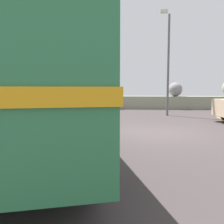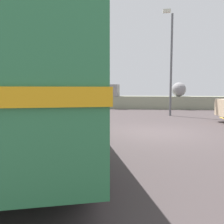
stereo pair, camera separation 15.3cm
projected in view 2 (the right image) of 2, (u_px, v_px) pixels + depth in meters
name	position (u px, v px, depth m)	size (l,w,h in m)	color
ground	(154.00, 133.00, 9.40)	(32.00, 26.00, 0.02)	#413839
breakwater	(149.00, 101.00, 20.97)	(31.36, 1.90, 2.45)	gray
vintage_coach	(36.00, 76.00, 6.28)	(4.91, 8.90, 3.70)	black
lamp_post	(171.00, 59.00, 14.93)	(0.71, 1.05, 6.34)	#5B5B60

